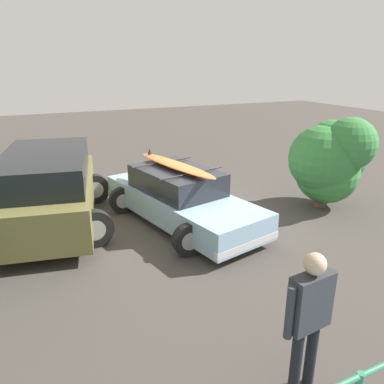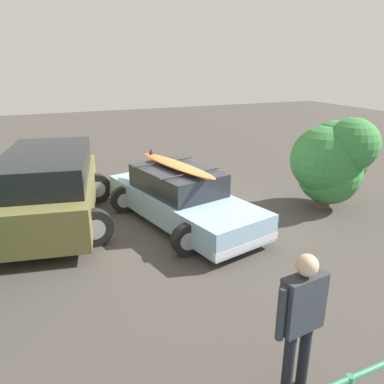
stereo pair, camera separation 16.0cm
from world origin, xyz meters
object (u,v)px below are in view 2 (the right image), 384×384
Objects in this scene: sedan_car at (181,197)px; bush_near_left at (334,159)px; person_bystander at (302,314)px; suv_car at (50,188)px.

bush_near_left reaches higher than sedan_car.
suv_car is at bearing -70.12° from person_bystander.
bush_near_left is at bearing 165.51° from suv_car.
person_bystander is 6.22m from bush_near_left.
person_bystander reaches higher than sedan_car.
suv_car is (2.78, -1.03, 0.29)m from sedan_car.
bush_near_left reaches higher than person_bystander.
person_bystander reaches higher than suv_car.
bush_near_left reaches higher than suv_car.
bush_near_left is at bearing 169.97° from sedan_car.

